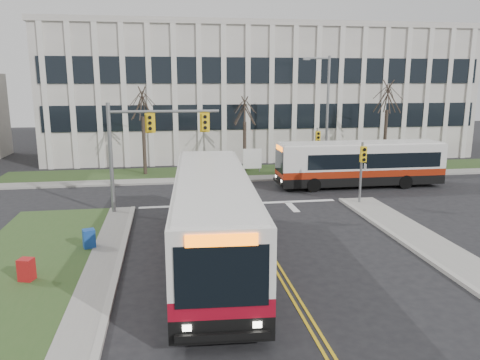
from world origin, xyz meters
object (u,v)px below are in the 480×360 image
streetlight (325,109)px  newspaper_box_red (27,271)px  newspaper_box_blue (89,240)px  bus_main (213,220)px  bus_cross (360,165)px  directory_sign (252,159)px

streetlight → newspaper_box_red: (-17.53, -17.97, -4.72)m
newspaper_box_red → streetlight: bearing=63.1°
streetlight → newspaper_box_blue: streetlight is taller
bus_main → bus_cross: bearing=50.4°
bus_main → newspaper_box_blue: bearing=160.4°
streetlight → bus_cross: (1.07, -4.58, -3.65)m
streetlight → bus_cross: streetlight is taller
bus_cross → newspaper_box_blue: (-16.86, -10.17, -1.07)m
directory_sign → newspaper_box_blue: directory_sign is taller
newspaper_box_blue → streetlight: bearing=24.7°
directory_sign → newspaper_box_red: (-12.00, -19.27, -0.70)m
newspaper_box_red → newspaper_box_blue: bearing=79.0°
directory_sign → bus_cross: 8.85m
bus_cross → newspaper_box_red: (-18.60, -13.39, -1.07)m
bus_main → newspaper_box_blue: (-5.28, 2.25, -1.32)m
bus_main → newspaper_box_red: 7.21m
directory_sign → bus_main: size_ratio=0.15×
streetlight → newspaper_box_red: 25.55m
streetlight → bus_main: streetlight is taller
directory_sign → bus_main: bearing=-105.2°
bus_main → newspaper_box_blue: 5.88m
bus_main → directory_sign: bearing=78.2°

